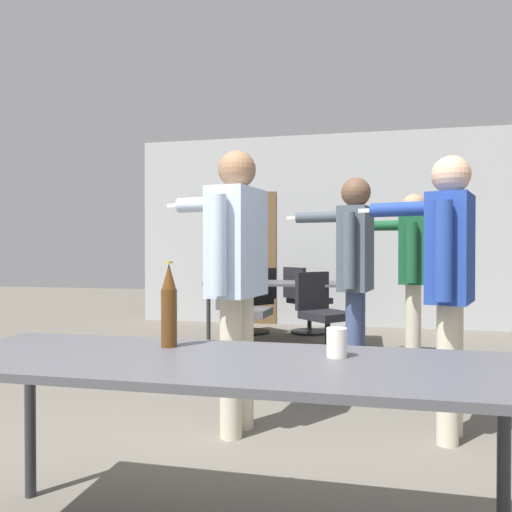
{
  "coord_description": "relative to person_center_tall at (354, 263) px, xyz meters",
  "views": [
    {
      "loc": [
        0.7,
        -1.5,
        1.15
      ],
      "look_at": [
        -0.15,
        2.38,
        1.1
      ],
      "focal_mm": 35.0,
      "sensor_mm": 36.0,
      "label": 1
    }
  ],
  "objects": [
    {
      "name": "office_chair_mid_tucked",
      "position": [
        -0.36,
        1.47,
        -0.63
      ],
      "size": [
        0.68,
        0.68,
        0.9
      ],
      "rotation": [
        0.0,
        0.0,
        3.93
      ],
      "color": "black",
      "rests_on": "ground_plane"
    },
    {
      "name": "office_chair_far_left",
      "position": [
        -1.23,
        1.28,
        -0.61
      ],
      "size": [
        0.56,
        0.52,
        0.93
      ],
      "rotation": [
        0.0,
        0.0,
        4.66
      ],
      "color": "black",
      "rests_on": "ground_plane"
    },
    {
      "name": "office_chair_side_rolled",
      "position": [
        -0.72,
        2.83,
        -0.63
      ],
      "size": [
        0.69,
        0.68,
        0.91
      ],
      "rotation": [
        0.0,
        0.0,
        5.49
      ],
      "color": "black",
      "rests_on": "ground_plane"
    },
    {
      "name": "person_right_polo",
      "position": [
        0.53,
        1.09,
        -0.03
      ],
      "size": [
        0.76,
        0.73,
        1.69
      ],
      "rotation": [
        0.0,
        0.0,
        1.41
      ],
      "color": "beige",
      "rests_on": "ground_plane"
    },
    {
      "name": "beer_bottle",
      "position": [
        -0.69,
        -2.07,
        -0.13
      ],
      "size": [
        0.07,
        0.07,
        0.35
      ],
      "color": "#563314",
      "rests_on": "conference_table_near"
    },
    {
      "name": "conference_table_near",
      "position": [
        -0.42,
        -2.24,
        -0.36
      ],
      "size": [
        2.16,
        0.71,
        0.75
      ],
      "color": "#4C4C51",
      "rests_on": "ground_plane"
    },
    {
      "name": "back_wall",
      "position": [
        -0.64,
        3.66,
        0.39
      ],
      "size": [
        5.67,
        0.12,
        2.9
      ],
      "color": "#B2B5B7",
      "rests_on": "ground_plane"
    },
    {
      "name": "person_far_watching",
      "position": [
        -0.71,
        -0.94,
        0.02
      ],
      "size": [
        0.78,
        0.74,
        1.77
      ],
      "rotation": [
        0.0,
        0.0,
        1.4
      ],
      "color": "beige",
      "rests_on": "ground_plane"
    },
    {
      "name": "office_chair_far_right",
      "position": [
        -1.4,
        2.69,
        -0.63
      ],
      "size": [
        0.69,
        0.67,
        0.9
      ],
      "rotation": [
        0.0,
        0.0,
        0.93
      ],
      "color": "black",
      "rests_on": "ground_plane"
    },
    {
      "name": "person_center_tall",
      "position": [
        0.0,
        0.0,
        0.0
      ],
      "size": [
        0.74,
        0.67,
        1.71
      ],
      "rotation": [
        0.0,
        0.0,
        1.38
      ],
      "color": "#3D4C75",
      "rests_on": "ground_plane"
    },
    {
      "name": "person_left_plaid",
      "position": [
        0.58,
        -0.78,
        -0.01
      ],
      "size": [
        0.72,
        0.75,
        1.72
      ],
      "rotation": [
        0.0,
        0.0,
        1.26
      ],
      "color": "beige",
      "rests_on": "ground_plane"
    },
    {
      "name": "conference_table_far",
      "position": [
        -0.9,
        2.08,
        -0.36
      ],
      "size": [
        1.83,
        0.79,
        0.75
      ],
      "color": "#4C4C51",
      "rests_on": "ground_plane"
    },
    {
      "name": "drink_cup",
      "position": [
        -0.01,
        -2.12,
        -0.24
      ],
      "size": [
        0.08,
        0.08,
        0.11
      ],
      "color": "silver",
      "rests_on": "conference_table_near"
    }
  ]
}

